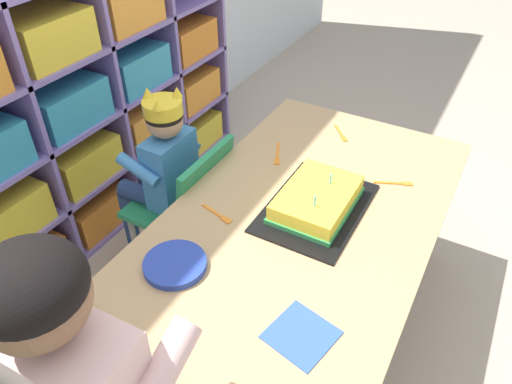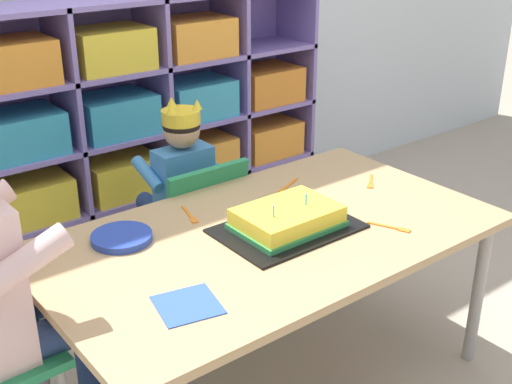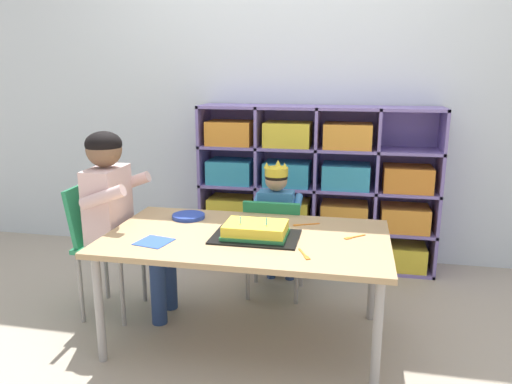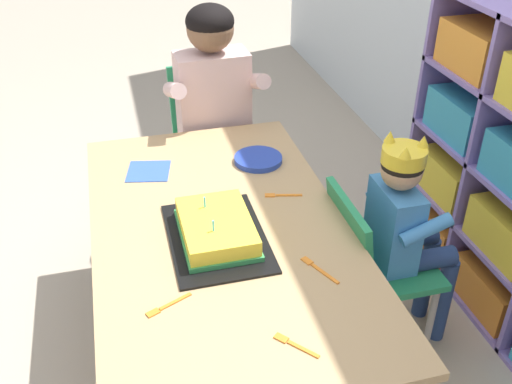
{
  "view_description": "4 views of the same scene",
  "coord_description": "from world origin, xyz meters",
  "px_view_note": "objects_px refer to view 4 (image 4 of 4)",
  "views": [
    {
      "loc": [
        -1.07,
        -0.43,
        1.56
      ],
      "look_at": [
        -0.05,
        0.14,
        0.63
      ],
      "focal_mm": 33.65,
      "sensor_mm": 36.0,
      "label": 1
    },
    {
      "loc": [
        -1.11,
        -1.36,
        1.47
      ],
      "look_at": [
        0.01,
        0.08,
        0.66
      ],
      "focal_mm": 46.24,
      "sensor_mm": 36.0,
      "label": 2
    },
    {
      "loc": [
        0.5,
        -2.23,
        1.35
      ],
      "look_at": [
        0.04,
        0.06,
        0.77
      ],
      "focal_mm": 34.34,
      "sensor_mm": 36.0,
      "label": 3
    },
    {
      "loc": [
        1.46,
        -0.27,
        1.64
      ],
      "look_at": [
        -0.03,
        0.12,
        0.66
      ],
      "focal_mm": 40.99,
      "sensor_mm": 36.0,
      "label": 4
    }
  ],
  "objects_px": {
    "classroom_chair_blue": "(371,258)",
    "fork_at_table_front_edge": "(281,195)",
    "birthday_cake_on_tray": "(217,231)",
    "fork_near_child_seat": "(293,344)",
    "classroom_chair_adult_side": "(212,133)",
    "adult_helper_seated": "(216,104)",
    "activity_table": "(221,239)",
    "child_with_crown": "(406,221)",
    "fork_beside_plate_stack": "(166,306)",
    "fork_near_cake_tray": "(318,268)",
    "paper_plate_stack": "(258,159)"
  },
  "relations": [
    {
      "from": "adult_helper_seated",
      "to": "fork_at_table_front_edge",
      "type": "relative_size",
      "value": 8.17
    },
    {
      "from": "adult_helper_seated",
      "to": "fork_beside_plate_stack",
      "type": "xyz_separation_m",
      "value": [
        1.05,
        -0.35,
        -0.08
      ]
    },
    {
      "from": "paper_plate_stack",
      "to": "fork_near_cake_tray",
      "type": "bearing_deg",
      "value": 0.49
    },
    {
      "from": "classroom_chair_adult_side",
      "to": "birthday_cake_on_tray",
      "type": "xyz_separation_m",
      "value": [
        0.92,
        -0.16,
        0.14
      ]
    },
    {
      "from": "birthday_cake_on_tray",
      "to": "fork_at_table_front_edge",
      "type": "relative_size",
      "value": 3.3
    },
    {
      "from": "classroom_chair_adult_side",
      "to": "fork_near_child_seat",
      "type": "bearing_deg",
      "value": -94.69
    },
    {
      "from": "paper_plate_stack",
      "to": "fork_at_table_front_edge",
      "type": "bearing_deg",
      "value": 3.3
    },
    {
      "from": "activity_table",
      "to": "child_with_crown",
      "type": "distance_m",
      "value": 0.62
    },
    {
      "from": "paper_plate_stack",
      "to": "activity_table",
      "type": "bearing_deg",
      "value": -30.32
    },
    {
      "from": "adult_helper_seated",
      "to": "classroom_chair_blue",
      "type": "bearing_deg",
      "value": -67.53
    },
    {
      "from": "birthday_cake_on_tray",
      "to": "fork_near_cake_tray",
      "type": "xyz_separation_m",
      "value": [
        0.21,
        0.25,
        -0.03
      ]
    },
    {
      "from": "birthday_cake_on_tray",
      "to": "fork_at_table_front_edge",
      "type": "distance_m",
      "value": 0.32
    },
    {
      "from": "child_with_crown",
      "to": "classroom_chair_adult_side",
      "type": "relative_size",
      "value": 1.12
    },
    {
      "from": "classroom_chair_adult_side",
      "to": "fork_at_table_front_edge",
      "type": "xyz_separation_m",
      "value": [
        0.73,
        0.1,
        0.11
      ]
    },
    {
      "from": "activity_table",
      "to": "fork_near_cake_tray",
      "type": "bearing_deg",
      "value": 40.63
    },
    {
      "from": "activity_table",
      "to": "classroom_chair_adult_side",
      "type": "height_order",
      "value": "classroom_chair_adult_side"
    },
    {
      "from": "classroom_chair_adult_side",
      "to": "adult_helper_seated",
      "type": "xyz_separation_m",
      "value": [
        0.12,
        0.0,
        0.19
      ]
    },
    {
      "from": "fork_beside_plate_stack",
      "to": "fork_at_table_front_edge",
      "type": "bearing_deg",
      "value": 20.45
    },
    {
      "from": "adult_helper_seated",
      "to": "fork_near_cake_tray",
      "type": "bearing_deg",
      "value": -87.2
    },
    {
      "from": "classroom_chair_blue",
      "to": "child_with_crown",
      "type": "relative_size",
      "value": 0.75
    },
    {
      "from": "fork_near_child_seat",
      "to": "fork_at_table_front_edge",
      "type": "xyz_separation_m",
      "value": [
        -0.65,
        0.16,
        0.0
      ]
    },
    {
      "from": "fork_near_cake_tray",
      "to": "classroom_chair_blue",
      "type": "bearing_deg",
      "value": 102.21
    },
    {
      "from": "classroom_chair_blue",
      "to": "adult_helper_seated",
      "type": "distance_m",
      "value": 0.92
    },
    {
      "from": "child_with_crown",
      "to": "fork_at_table_front_edge",
      "type": "distance_m",
      "value": 0.42
    },
    {
      "from": "child_with_crown",
      "to": "classroom_chair_adult_side",
      "type": "height_order",
      "value": "child_with_crown"
    },
    {
      "from": "fork_near_child_seat",
      "to": "fork_beside_plate_stack",
      "type": "distance_m",
      "value": 0.35
    },
    {
      "from": "child_with_crown",
      "to": "fork_near_child_seat",
      "type": "xyz_separation_m",
      "value": [
        0.46,
        -0.54,
        0.05
      ]
    },
    {
      "from": "activity_table",
      "to": "paper_plate_stack",
      "type": "height_order",
      "value": "paper_plate_stack"
    },
    {
      "from": "child_with_crown",
      "to": "birthday_cake_on_tray",
      "type": "height_order",
      "value": "child_with_crown"
    },
    {
      "from": "classroom_chair_blue",
      "to": "fork_near_child_seat",
      "type": "xyz_separation_m",
      "value": [
        0.46,
        -0.43,
        0.19
      ]
    },
    {
      "from": "fork_near_cake_tray",
      "to": "paper_plate_stack",
      "type": "bearing_deg",
      "value": 155.98
    },
    {
      "from": "activity_table",
      "to": "fork_at_table_front_edge",
      "type": "height_order",
      "value": "fork_at_table_front_edge"
    },
    {
      "from": "classroom_chair_blue",
      "to": "fork_beside_plate_stack",
      "type": "bearing_deg",
      "value": 109.47
    },
    {
      "from": "activity_table",
      "to": "child_with_crown",
      "type": "relative_size",
      "value": 1.66
    },
    {
      "from": "fork_at_table_front_edge",
      "to": "fork_beside_plate_stack",
      "type": "bearing_deg",
      "value": -121.52
    },
    {
      "from": "adult_helper_seated",
      "to": "activity_table",
      "type": "bearing_deg",
      "value": -102.64
    },
    {
      "from": "classroom_chair_blue",
      "to": "activity_table",
      "type": "bearing_deg",
      "value": 83.92
    },
    {
      "from": "classroom_chair_adult_side",
      "to": "birthday_cake_on_tray",
      "type": "distance_m",
      "value": 0.94
    },
    {
      "from": "birthday_cake_on_tray",
      "to": "classroom_chair_adult_side",
      "type": "bearing_deg",
      "value": 170.23
    },
    {
      "from": "classroom_chair_blue",
      "to": "fork_at_table_front_edge",
      "type": "distance_m",
      "value": 0.38
    },
    {
      "from": "classroom_chair_blue",
      "to": "paper_plate_stack",
      "type": "height_order",
      "value": "classroom_chair_blue"
    },
    {
      "from": "activity_table",
      "to": "fork_beside_plate_stack",
      "type": "distance_m",
      "value": 0.37
    },
    {
      "from": "birthday_cake_on_tray",
      "to": "fork_near_child_seat",
      "type": "distance_m",
      "value": 0.48
    },
    {
      "from": "adult_helper_seated",
      "to": "birthday_cake_on_tray",
      "type": "bearing_deg",
      "value": -103.58
    },
    {
      "from": "fork_near_child_seat",
      "to": "classroom_chair_adult_side",
      "type": "bearing_deg",
      "value": 136.72
    },
    {
      "from": "classroom_chair_blue",
      "to": "fork_near_child_seat",
      "type": "relative_size",
      "value": 6.01
    },
    {
      "from": "fork_beside_plate_stack",
      "to": "activity_table",
      "type": "bearing_deg",
      "value": 31.43
    },
    {
      "from": "activity_table",
      "to": "paper_plate_stack",
      "type": "bearing_deg",
      "value": 149.68
    },
    {
      "from": "fork_at_table_front_edge",
      "to": "classroom_chair_blue",
      "type": "bearing_deg",
      "value": -20.4
    },
    {
      "from": "fork_near_child_seat",
      "to": "fork_beside_plate_stack",
      "type": "xyz_separation_m",
      "value": [
        -0.21,
        -0.28,
        0.0
      ]
    }
  ]
}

